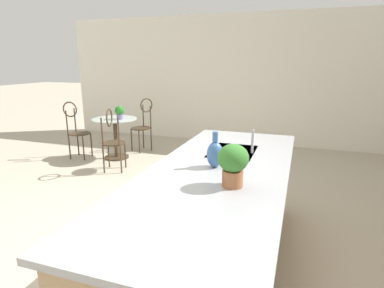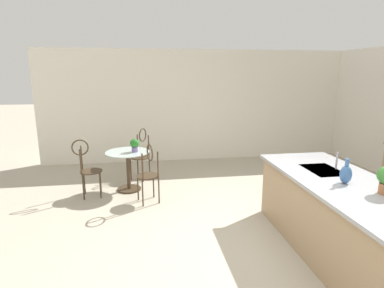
# 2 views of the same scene
# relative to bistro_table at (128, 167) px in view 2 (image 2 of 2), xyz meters

# --- Properties ---
(ground_plane) EXTENTS (40.00, 40.00, 0.00)m
(ground_plane) POSITION_rel_bistro_table_xyz_m (2.31, 1.75, -0.45)
(ground_plane) COLOR #B2A893
(wall_left_window) EXTENTS (0.12, 7.80, 2.70)m
(wall_left_window) POSITION_rel_bistro_table_xyz_m (-1.95, 1.75, 0.90)
(wall_left_window) COLOR silver
(wall_left_window) RESTS_ON ground
(kitchen_island) EXTENTS (2.80, 1.06, 0.92)m
(kitchen_island) POSITION_rel_bistro_table_xyz_m (2.60, 2.60, 0.02)
(kitchen_island) COLOR tan
(kitchen_island) RESTS_ON ground
(bistro_table) EXTENTS (0.80, 0.80, 0.74)m
(bistro_table) POSITION_rel_bistro_table_xyz_m (0.00, 0.00, 0.00)
(bistro_table) COLOR #3D2D1E
(bistro_table) RESTS_ON ground
(chair_near_window) EXTENTS (0.42, 0.50, 1.04)m
(chair_near_window) POSITION_rel_bistro_table_xyz_m (0.21, -0.69, 0.13)
(chair_near_window) COLOR #3D2D1E
(chair_near_window) RESTS_ON ground
(chair_by_island) EXTENTS (0.52, 0.47, 1.04)m
(chair_by_island) POSITION_rel_bistro_table_xyz_m (0.66, 0.37, 0.13)
(chair_by_island) COLOR #3D2D1E
(chair_by_island) RESTS_ON ground
(chair_toward_desk) EXTENTS (0.52, 0.52, 1.04)m
(chair_toward_desk) POSITION_rel_bistro_table_xyz_m (-0.64, 0.23, 0.13)
(chair_toward_desk) COLOR #3D2D1E
(chair_toward_desk) RESTS_ON ground
(sink_faucet) EXTENTS (0.02, 0.02, 0.22)m
(sink_faucet) POSITION_rel_bistro_table_xyz_m (2.06, 2.78, 0.58)
(sink_faucet) COLOR #B2B5BA
(sink_faucet) RESTS_ON kitchen_island
(potted_plant_on_table) EXTENTS (0.17, 0.17, 0.24)m
(potted_plant_on_table) POSITION_rel_bistro_table_xyz_m (0.03, 0.14, 0.43)
(potted_plant_on_table) COLOR #7A669E
(potted_plant_on_table) RESTS_ON bistro_table
(vase_on_counter) EXTENTS (0.13, 0.13, 0.29)m
(vase_on_counter) POSITION_rel_bistro_table_xyz_m (2.56, 2.56, 0.58)
(vase_on_counter) COLOR #386099
(vase_on_counter) RESTS_ON kitchen_island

